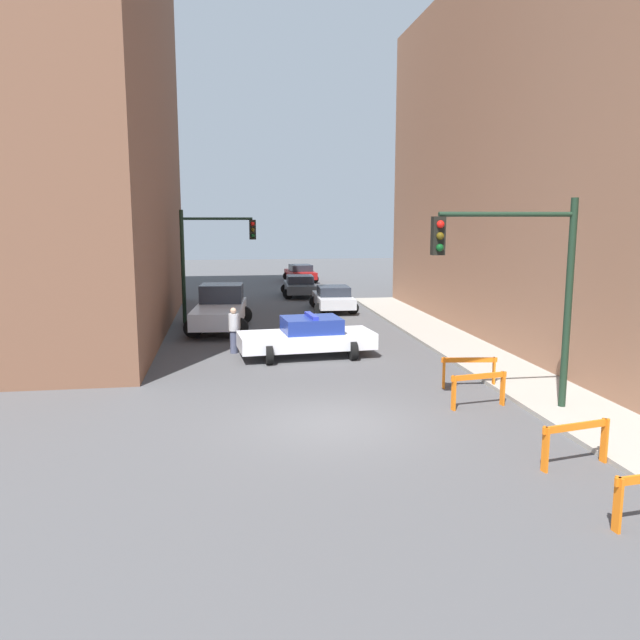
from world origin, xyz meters
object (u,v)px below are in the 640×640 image
at_px(white_truck, 220,309).
at_px(parked_car_near, 333,298).
at_px(pedestrian_crossing, 234,330).
at_px(traffic_light_near, 526,272).
at_px(traffic_light_far, 207,250).
at_px(barrier_back, 479,385).
at_px(barrier_mid, 576,437).
at_px(barrier_corner, 469,367).
at_px(parked_car_mid, 300,285).
at_px(police_car, 308,337).
at_px(parked_car_far, 300,273).

distance_m(white_truck, parked_car_near, 7.50).
bearing_deg(pedestrian_crossing, white_truck, -111.67).
height_order(traffic_light_near, traffic_light_far, traffic_light_near).
bearing_deg(barrier_back, pedestrian_crossing, 128.88).
bearing_deg(parked_car_near, traffic_light_near, -82.60).
distance_m(traffic_light_far, white_truck, 3.11).
xyz_separation_m(traffic_light_near, parked_car_near, (-1.65, 17.89, -2.86)).
xyz_separation_m(white_truck, barrier_mid, (6.98, -16.59, -0.29)).
height_order(traffic_light_far, white_truck, traffic_light_far).
height_order(parked_car_near, pedestrian_crossing, pedestrian_crossing).
bearing_deg(barrier_corner, parked_car_mid, 95.99).
relative_size(barrier_back, barrier_corner, 1.00).
distance_m(parked_car_mid, barrier_corner, 22.01).
xyz_separation_m(police_car, parked_car_mid, (1.75, 17.14, -0.05)).
xyz_separation_m(traffic_light_near, white_truck, (-7.47, 13.18, -2.62)).
xyz_separation_m(barrier_mid, barrier_back, (-0.34, 3.96, 0.00)).
relative_size(parked_car_near, parked_car_mid, 1.00).
height_order(police_car, white_truck, white_truck).
bearing_deg(parked_car_near, barrier_corner, -83.14).
bearing_deg(white_truck, traffic_light_far, 112.55).
height_order(pedestrian_crossing, barrier_corner, pedestrian_crossing).
distance_m(police_car, parked_car_mid, 17.23).
bearing_deg(barrier_corner, pedestrian_crossing, 138.80).
xyz_separation_m(white_truck, barrier_back, (6.64, -12.62, -0.29)).
xyz_separation_m(police_car, white_truck, (-3.06, 6.06, 0.18)).
height_order(police_car, parked_car_far, police_car).
height_order(parked_car_near, parked_car_mid, same).
xyz_separation_m(white_truck, parked_car_near, (5.83, 4.72, -0.23)).
relative_size(traffic_light_near, police_car, 1.07).
bearing_deg(traffic_light_near, police_car, 121.77).
distance_m(traffic_light_far, parked_car_mid, 11.09).
bearing_deg(barrier_mid, white_truck, 112.82).
relative_size(parked_car_near, barrier_back, 2.75).
bearing_deg(parked_car_near, white_truck, -138.87).
xyz_separation_m(traffic_light_far, barrier_mid, (7.54, -18.36, -2.78)).
xyz_separation_m(traffic_light_near, traffic_light_far, (-8.03, 14.95, -0.13)).
bearing_deg(parked_car_mid, barrier_back, -83.19).
distance_m(traffic_light_near, barrier_back, 3.08).
bearing_deg(pedestrian_crossing, barrier_mid, 91.72).
xyz_separation_m(parked_car_near, barrier_mid, (1.15, -21.30, -0.06)).
height_order(traffic_light_far, barrier_mid, traffic_light_far).
relative_size(white_truck, barrier_mid, 3.52).
relative_size(traffic_light_near, barrier_mid, 3.29).
bearing_deg(traffic_light_near, pedestrian_crossing, 130.49).
xyz_separation_m(pedestrian_crossing, barrier_mid, (6.47, -11.56, -0.24)).
distance_m(white_truck, parked_car_mid, 12.09).
bearing_deg(parked_car_near, pedestrian_crossing, -116.45).
distance_m(white_truck, parked_car_far, 20.92).
relative_size(traffic_light_near, parked_car_mid, 1.19).
distance_m(parked_car_mid, barrier_mid, 27.76).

